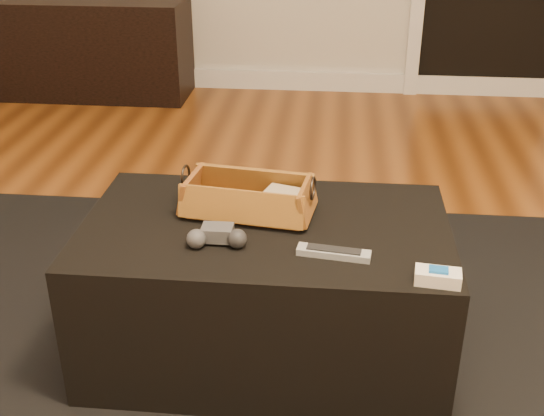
# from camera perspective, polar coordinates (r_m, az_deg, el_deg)

# --- Properties ---
(floor) EXTENTS (5.00, 5.50, 0.01)m
(floor) POSITION_cam_1_polar(r_m,az_deg,el_deg) (2.07, -6.67, -12.73)
(floor) COLOR brown
(floor) RESTS_ON ground
(baseboard) EXTENTS (5.00, 0.04, 0.12)m
(baseboard) POSITION_cam_1_polar(r_m,az_deg,el_deg) (4.48, 0.43, 10.65)
(baseboard) COLOR white
(baseboard) RESTS_ON floor
(media_cabinet) EXTENTS (1.50, 0.45, 0.59)m
(media_cabinet) POSITION_cam_1_polar(r_m,az_deg,el_deg) (4.51, -16.79, 12.74)
(media_cabinet) COLOR black
(media_cabinet) RESTS_ON floor
(area_rug) EXTENTS (2.60, 2.00, 0.01)m
(area_rug) POSITION_cam_1_polar(r_m,az_deg,el_deg) (2.05, -0.65, -12.57)
(area_rug) COLOR black
(area_rug) RESTS_ON floor
(ottoman) EXTENTS (1.00, 0.60, 0.42)m
(ottoman) POSITION_cam_1_polar(r_m,az_deg,el_deg) (1.96, -0.53, -6.77)
(ottoman) COLOR black
(ottoman) RESTS_ON area_rug
(tv_remote) EXTENTS (0.19, 0.05, 0.02)m
(tv_remote) POSITION_cam_1_polar(r_m,az_deg,el_deg) (1.90, -2.63, 0.09)
(tv_remote) COLOR black
(tv_remote) RESTS_ON wicker_basket
(cloth_bundle) EXTENTS (0.12, 0.10, 0.05)m
(cloth_bundle) POSITION_cam_1_polar(r_m,az_deg,el_deg) (1.90, 1.01, 0.75)
(cloth_bundle) COLOR tan
(cloth_bundle) RESTS_ON wicker_basket
(wicker_basket) EXTENTS (0.39, 0.24, 0.13)m
(wicker_basket) POSITION_cam_1_polar(r_m,az_deg,el_deg) (1.90, -2.00, 0.75)
(wicker_basket) COLOR #A96026
(wicker_basket) RESTS_ON ottoman
(game_controller) EXTENTS (0.16, 0.09, 0.05)m
(game_controller) POSITION_cam_1_polar(r_m,az_deg,el_deg) (1.75, -4.62, -2.39)
(game_controller) COLOR #3F3E42
(game_controller) RESTS_ON ottoman
(silver_remote) EXTENTS (0.19, 0.07, 0.02)m
(silver_remote) POSITION_cam_1_polar(r_m,az_deg,el_deg) (1.71, 5.19, -3.73)
(silver_remote) COLOR #AEB2B6
(silver_remote) RESTS_ON ottoman
(cream_gadget) EXTENTS (0.11, 0.07, 0.04)m
(cream_gadget) POSITION_cam_1_polar(r_m,az_deg,el_deg) (1.64, 13.71, -5.59)
(cream_gadget) COLOR white
(cream_gadget) RESTS_ON ottoman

